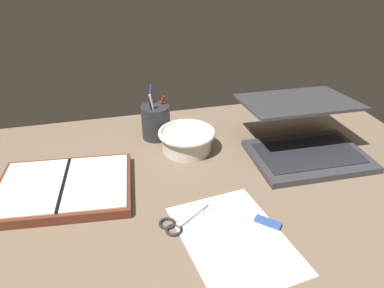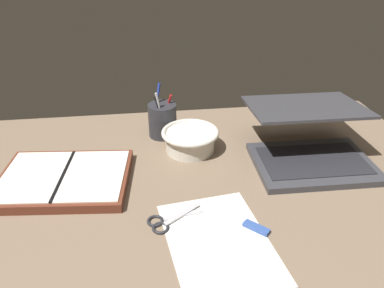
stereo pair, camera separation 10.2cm
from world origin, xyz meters
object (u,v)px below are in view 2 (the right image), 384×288
at_px(planner, 64,179).
at_px(scissors, 164,222).
at_px(bowl, 190,139).
at_px(pen_cup, 162,120).
at_px(laptop, 310,143).

bearing_deg(planner, scissors, -31.54).
relative_size(bowl, scissors, 1.28).
bearing_deg(pen_cup, scissors, -93.35).
distance_m(laptop, bowl, 0.34).
bearing_deg(bowl, planner, -159.88).
height_order(pen_cup, scissors, pen_cup).
distance_m(laptop, scissors, 0.49).
distance_m(laptop, pen_cup, 0.45).
relative_size(laptop, pen_cup, 2.08).
bearing_deg(scissors, bowl, 48.95).
distance_m(pen_cup, scissors, 0.43).
relative_size(bowl, planner, 0.48).
bearing_deg(laptop, scissors, -151.78).
height_order(bowl, pen_cup, pen_cup).
bearing_deg(planner, pen_cup, 46.17).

